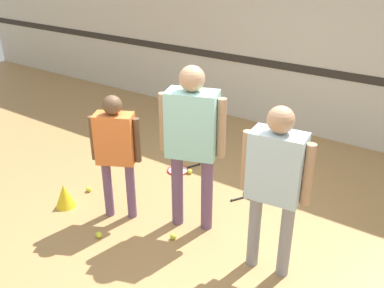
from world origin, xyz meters
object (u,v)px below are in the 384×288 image
(tennis_ball_by_spare_racket, at_px, (190,171))
(tennis_ball_stray_right, at_px, (99,235))
(racket_spare_on_floor, at_px, (179,170))
(person_student_right, at_px, (275,175))
(person_instructor, at_px, (192,133))
(tennis_ball_stray_left, at_px, (89,189))
(person_student_left, at_px, (116,145))
(tennis_ball_near_instructor, at_px, (173,236))
(training_cone, at_px, (65,196))
(racket_second_spare, at_px, (254,195))

(tennis_ball_by_spare_racket, bearing_deg, tennis_ball_stray_right, -90.17)
(tennis_ball_stray_right, bearing_deg, racket_spare_on_floor, 95.71)
(person_student_right, relative_size, racket_spare_on_floor, 3.13)
(person_instructor, xyz_separation_m, tennis_ball_stray_left, (-1.42, -0.17, -1.05))
(person_instructor, bearing_deg, person_student_left, -177.17)
(tennis_ball_by_spare_racket, bearing_deg, person_student_right, -33.13)
(person_student_left, distance_m, tennis_ball_stray_right, 0.94)
(person_student_right, bearing_deg, tennis_ball_by_spare_racket, -39.81)
(person_student_left, height_order, tennis_ball_stray_right, person_student_left)
(person_student_right, relative_size, tennis_ball_near_instructor, 24.38)
(person_student_right, height_order, tennis_ball_by_spare_racket, person_student_right)
(tennis_ball_stray_right, bearing_deg, person_student_left, 101.23)
(person_instructor, xyz_separation_m, training_cone, (-1.40, -0.54, -0.94))
(racket_second_spare, height_order, training_cone, training_cone)
(tennis_ball_near_instructor, bearing_deg, training_cone, -170.83)
(person_student_right, height_order, tennis_ball_near_instructor, person_student_right)
(tennis_ball_stray_left, relative_size, training_cone, 0.23)
(tennis_ball_near_instructor, height_order, training_cone, training_cone)
(tennis_ball_stray_left, bearing_deg, racket_spare_on_floor, 60.59)
(person_student_left, height_order, tennis_ball_near_instructor, person_student_left)
(person_student_right, xyz_separation_m, training_cone, (-2.36, -0.38, -0.85))
(person_instructor, bearing_deg, person_student_right, -28.73)
(person_student_right, xyz_separation_m, tennis_ball_near_instructor, (-0.97, -0.16, -0.96))
(tennis_ball_stray_left, height_order, tennis_ball_stray_right, same)
(person_instructor, bearing_deg, racket_second_spare, 53.55)
(racket_second_spare, xyz_separation_m, training_cone, (-1.68, -1.44, 0.13))
(racket_spare_on_floor, relative_size, training_cone, 1.83)
(tennis_ball_stray_left, bearing_deg, training_cone, -86.84)
(person_instructor, relative_size, racket_second_spare, 3.57)
(person_student_left, xyz_separation_m, racket_second_spare, (1.03, 1.21, -0.86))
(racket_spare_on_floor, height_order, training_cone, training_cone)
(racket_second_spare, distance_m, training_cone, 2.21)
(racket_spare_on_floor, xyz_separation_m, tennis_ball_by_spare_racket, (0.17, 0.01, 0.02))
(racket_second_spare, bearing_deg, tennis_ball_stray_right, 0.41)
(person_instructor, distance_m, person_student_left, 0.84)
(person_instructor, distance_m, tennis_ball_stray_left, 1.77)
(tennis_ball_near_instructor, bearing_deg, person_student_left, 179.18)
(person_student_right, xyz_separation_m, tennis_ball_stray_right, (-1.62, -0.58, -0.96))
(tennis_ball_by_spare_racket, xyz_separation_m, training_cone, (-0.74, -1.44, 0.11))
(tennis_ball_by_spare_racket, relative_size, training_cone, 0.23)
(person_instructor, height_order, tennis_ball_stray_right, person_instructor)
(racket_spare_on_floor, distance_m, racket_second_spare, 1.10)
(tennis_ball_stray_right, bearing_deg, tennis_ball_by_spare_racket, 89.83)
(racket_spare_on_floor, bearing_deg, racket_second_spare, -63.95)
(person_student_left, distance_m, racket_spare_on_floor, 1.47)
(person_student_right, relative_size, tennis_ball_stray_left, 24.38)
(tennis_ball_by_spare_racket, xyz_separation_m, tennis_ball_stray_left, (-0.76, -1.07, 0.00))
(person_student_left, height_order, tennis_ball_by_spare_racket, person_student_left)
(tennis_ball_by_spare_racket, xyz_separation_m, tennis_ball_stray_right, (-0.00, -1.63, 0.00))
(tennis_ball_by_spare_racket, relative_size, tennis_ball_stray_left, 1.00)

